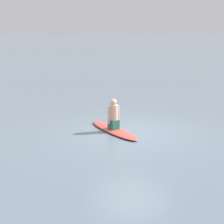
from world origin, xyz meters
The scene contains 3 objects.
ground_plane centered at (0.00, 0.00, 0.00)m, with size 400.00×400.00×0.00m, color slate.
surfboard centered at (0.55, 0.32, 0.05)m, with size 2.75×0.61×0.10m, color #D84C3F.
person_paddler centered at (0.55, 0.32, 0.57)m, with size 0.39×0.46×1.04m.
Camera 1 is at (-7.88, 8.33, 3.46)m, focal length 56.49 mm.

